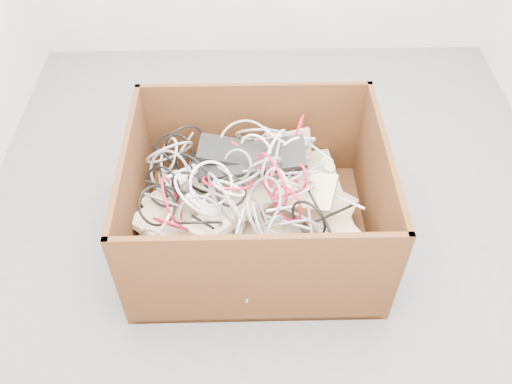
{
  "coord_description": "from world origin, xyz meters",
  "views": [
    {
      "loc": [
        -0.13,
        -1.79,
        2.08
      ],
      "look_at": [
        -0.1,
        -0.14,
        0.3
      ],
      "focal_mm": 37.84,
      "sensor_mm": 36.0,
      "label": 1
    }
  ],
  "objects_px": {
    "power_strip_left": "(198,170)",
    "power_strip_right": "(209,213)",
    "cardboard_box": "(253,217)",
    "vga_plug": "(328,186)"
  },
  "relations": [
    {
      "from": "power_strip_left",
      "to": "power_strip_right",
      "type": "bearing_deg",
      "value": -94.36
    },
    {
      "from": "cardboard_box",
      "to": "power_strip_left",
      "type": "xyz_separation_m",
      "value": [
        -0.25,
        0.09,
        0.23
      ]
    },
    {
      "from": "power_strip_left",
      "to": "power_strip_right",
      "type": "xyz_separation_m",
      "value": [
        0.06,
        -0.21,
        -0.05
      ]
    },
    {
      "from": "cardboard_box",
      "to": "vga_plug",
      "type": "relative_size",
      "value": 24.78
    },
    {
      "from": "vga_plug",
      "to": "cardboard_box",
      "type": "bearing_deg",
      "value": -149.68
    },
    {
      "from": "cardboard_box",
      "to": "power_strip_left",
      "type": "relative_size",
      "value": 3.69
    },
    {
      "from": "power_strip_right",
      "to": "vga_plug",
      "type": "xyz_separation_m",
      "value": [
        0.53,
        0.14,
        0.01
      ]
    },
    {
      "from": "cardboard_box",
      "to": "power_strip_right",
      "type": "distance_m",
      "value": 0.29
    },
    {
      "from": "cardboard_box",
      "to": "power_strip_right",
      "type": "xyz_separation_m",
      "value": [
        -0.19,
        -0.13,
        0.18
      ]
    },
    {
      "from": "vga_plug",
      "to": "power_strip_left",
      "type": "bearing_deg",
      "value": -159.35
    }
  ]
}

